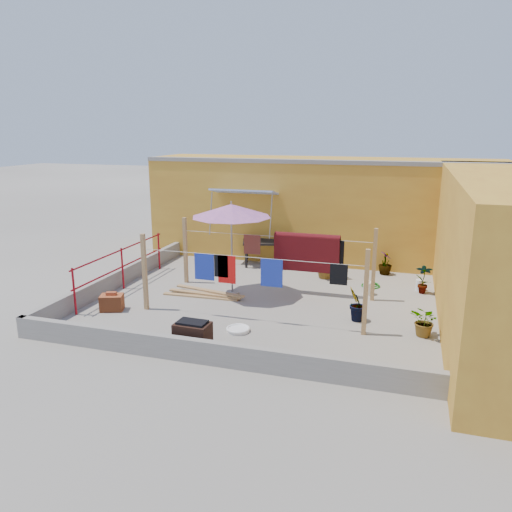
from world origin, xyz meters
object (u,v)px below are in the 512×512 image
at_px(brazier, 193,336).
at_px(brick_stack, 112,302).
at_px(outdoor_table, 270,243).
at_px(white_basin, 238,329).
at_px(patio_umbrella, 231,211).
at_px(water_jug_b, 420,285).
at_px(green_hose, 371,285).
at_px(plant_back_a, 326,263).
at_px(water_jug_a, 368,288).

bearing_deg(brazier, brick_stack, 151.97).
distance_m(outdoor_table, white_basin, 5.32).
height_order(brazier, white_basin, brazier).
relative_size(outdoor_table, white_basin, 3.60).
height_order(patio_umbrella, water_jug_b, patio_umbrella).
relative_size(green_hose, plant_back_a, 0.59).
relative_size(water_jug_a, plant_back_a, 0.45).
height_order(patio_umbrella, water_jug_a, patio_umbrella).
xyz_separation_m(outdoor_table, green_hose, (3.17, -1.28, -0.66)).
xyz_separation_m(brick_stack, water_jug_b, (6.85, 3.66, -0.05)).
height_order(outdoor_table, brazier, outdoor_table).
relative_size(patio_umbrella, brick_stack, 4.29).
xyz_separation_m(water_jug_b, plant_back_a, (-2.53, 0.42, 0.28)).
xyz_separation_m(brazier, white_basin, (0.52, 1.11, -0.24)).
bearing_deg(brick_stack, outdoor_table, 63.60).
relative_size(patio_umbrella, outdoor_table, 1.44).
xyz_separation_m(patio_umbrella, green_hose, (3.33, 1.68, -2.10)).
bearing_deg(green_hose, water_jug_b, 1.73).
bearing_deg(outdoor_table, patio_umbrella, -93.13).
height_order(brick_stack, water_jug_b, brick_stack).
distance_m(brick_stack, water_jug_a, 6.30).
relative_size(patio_umbrella, white_basin, 5.18).
bearing_deg(brazier, water_jug_b, 50.76).
bearing_deg(white_basin, patio_umbrella, 112.65).
relative_size(patio_umbrella, plant_back_a, 3.07).
height_order(water_jug_a, water_jug_b, water_jug_a).
distance_m(outdoor_table, water_jug_b, 4.62).
xyz_separation_m(outdoor_table, brick_stack, (-2.43, -4.90, -0.50)).
bearing_deg(brazier, green_hose, 60.04).
relative_size(white_basin, green_hose, 1.00).
height_order(outdoor_table, water_jug_a, outdoor_table).
xyz_separation_m(patio_umbrella, water_jug_b, (4.58, 1.72, -1.99)).
xyz_separation_m(patio_umbrella, brick_stack, (-2.27, -1.94, -1.95)).
height_order(brick_stack, water_jug_a, brick_stack).
bearing_deg(outdoor_table, plant_back_a, -23.72).
bearing_deg(patio_umbrella, water_jug_b, 20.54).
relative_size(white_basin, water_jug_b, 1.53).
height_order(water_jug_b, plant_back_a, plant_back_a).
xyz_separation_m(white_basin, water_jug_a, (2.37, 3.24, 0.12)).
xyz_separation_m(white_basin, green_hose, (2.39, 3.94, -0.01)).
relative_size(water_jug_b, green_hose, 0.65).
xyz_separation_m(outdoor_table, brazier, (0.26, -6.34, -0.41)).
bearing_deg(outdoor_table, green_hose, -22.04).
distance_m(outdoor_table, water_jug_a, 3.76).
distance_m(patio_umbrella, plant_back_a, 3.42).
distance_m(brazier, plant_back_a, 5.75).
relative_size(white_basin, water_jug_a, 1.33).
bearing_deg(water_jug_a, water_jug_b, 30.25).
bearing_deg(patio_umbrella, green_hose, 26.72).
distance_m(patio_umbrella, white_basin, 3.22).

